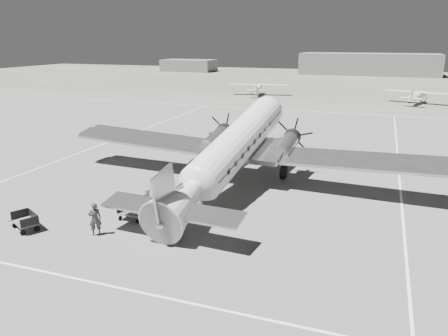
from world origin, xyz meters
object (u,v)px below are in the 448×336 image
(baggage_cart_near, at_px, (132,213))
(ramp_agent, at_px, (149,202))
(ground_crew, at_px, (95,219))
(passenger, at_px, (171,189))
(dc3_airliner, at_px, (233,151))
(shed_secondary, at_px, (189,65))
(baggage_cart_far, at_px, (25,222))
(light_plane_right, at_px, (418,97))
(hangar_main, at_px, (368,64))
(light_plane_left, at_px, (258,89))

(baggage_cart_near, bearing_deg, ramp_agent, 60.78)
(ground_crew, xyz_separation_m, passenger, (1.80, 6.22, -0.03))
(dc3_airliner, relative_size, passenger, 16.30)
(shed_secondary, xyz_separation_m, baggage_cart_far, (45.69, -125.37, -1.49))
(light_plane_right, distance_m, baggage_cart_far, 69.72)
(dc3_airliner, bearing_deg, shed_secondary, 118.99)
(baggage_cart_near, distance_m, ground_crew, 2.82)
(hangar_main, height_order, baggage_cart_near, hangar_main)
(hangar_main, bearing_deg, light_plane_left, -106.46)
(ramp_agent, bearing_deg, shed_secondary, 53.08)
(light_plane_left, relative_size, ramp_agent, 6.44)
(passenger, bearing_deg, baggage_cart_far, 118.70)
(light_plane_right, relative_size, baggage_cart_far, 6.33)
(light_plane_right, xyz_separation_m, ground_crew, (-20.83, -64.17, -0.20))
(shed_secondary, relative_size, baggage_cart_far, 9.88)
(light_plane_right, bearing_deg, ground_crew, -90.85)
(passenger, bearing_deg, ground_crew, 143.90)
(hangar_main, distance_m, light_plane_left, 65.78)
(baggage_cart_near, height_order, passenger, passenger)
(dc3_airliner, distance_m, baggage_cart_near, 9.14)
(baggage_cart_far, bearing_deg, passenger, 76.61)
(dc3_airliner, distance_m, passenger, 5.60)
(hangar_main, distance_m, baggage_cart_near, 127.26)
(shed_secondary, height_order, baggage_cart_near, shed_secondary)
(passenger, bearing_deg, shed_secondary, 3.71)
(shed_secondary, bearing_deg, dc3_airliner, -64.28)
(light_plane_left, bearing_deg, baggage_cart_near, -92.72)
(baggage_cart_near, distance_m, ramp_agent, 1.28)
(ramp_agent, bearing_deg, hangar_main, 26.14)
(baggage_cart_far, bearing_deg, shed_secondary, 137.97)
(shed_secondary, distance_m, dc3_airliner, 126.67)
(dc3_airliner, bearing_deg, baggage_cart_near, -114.36)
(ground_crew, xyz_separation_m, ramp_agent, (1.43, 3.67, -0.07))
(hangar_main, relative_size, baggage_cart_far, 23.06)
(dc3_airliner, bearing_deg, passenger, -122.90)
(shed_secondary, xyz_separation_m, ramp_agent, (51.52, -120.88, -1.07))
(hangar_main, bearing_deg, baggage_cart_far, -96.26)
(ground_crew, height_order, passenger, ground_crew)
(light_plane_right, xyz_separation_m, passenger, (-19.03, -57.95, -0.23))
(light_plane_left, relative_size, baggage_cart_far, 6.56)
(baggage_cart_far, xyz_separation_m, passenger, (6.19, 7.04, 0.45))
(hangar_main, height_order, light_plane_right, hangar_main)
(dc3_airliner, height_order, light_plane_right, dc3_airliner)
(baggage_cart_far, bearing_deg, ramp_agent, 65.58)
(light_plane_left, distance_m, ground_crew, 67.07)
(ground_crew, bearing_deg, light_plane_left, -124.17)
(hangar_main, relative_size, baggage_cart_near, 24.81)
(shed_secondary, height_order, light_plane_right, shed_secondary)
(dc3_airliner, relative_size, light_plane_right, 2.73)
(ground_crew, bearing_deg, baggage_cart_near, -148.53)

